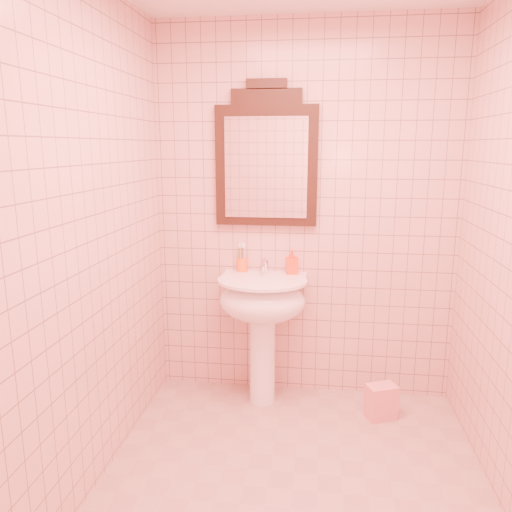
# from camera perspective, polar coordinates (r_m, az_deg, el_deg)

# --- Properties ---
(floor) EXTENTS (2.20, 2.20, 0.00)m
(floor) POSITION_cam_1_polar(r_m,az_deg,el_deg) (2.80, 4.17, -25.07)
(floor) COLOR tan
(floor) RESTS_ON ground
(back_wall) EXTENTS (2.00, 0.02, 2.50)m
(back_wall) POSITION_cam_1_polar(r_m,az_deg,el_deg) (3.35, 5.60, 4.63)
(back_wall) COLOR #D6A295
(back_wall) RESTS_ON floor
(pedestal_sink) EXTENTS (0.58, 0.58, 0.86)m
(pedestal_sink) POSITION_cam_1_polar(r_m,az_deg,el_deg) (3.28, 0.73, -6.06)
(pedestal_sink) COLOR white
(pedestal_sink) RESTS_ON floor
(faucet) EXTENTS (0.04, 0.16, 0.11)m
(faucet) POSITION_cam_1_polar(r_m,az_deg,el_deg) (3.34, 1.01, -1.11)
(faucet) COLOR white
(faucet) RESTS_ON pedestal_sink
(mirror) EXTENTS (0.67, 0.06, 0.93)m
(mirror) POSITION_cam_1_polar(r_m,az_deg,el_deg) (3.31, 1.18, 10.96)
(mirror) COLOR black
(mirror) RESTS_ON back_wall
(toothbrush_cup) EXTENTS (0.07, 0.07, 0.17)m
(toothbrush_cup) POSITION_cam_1_polar(r_m,az_deg,el_deg) (3.40, -1.61, -0.98)
(toothbrush_cup) COLOR #FD6015
(toothbrush_cup) RESTS_ON pedestal_sink
(soap_dispenser) EXTENTS (0.09, 0.09, 0.17)m
(soap_dispenser) POSITION_cam_1_polar(r_m,az_deg,el_deg) (3.34, 4.12, -0.69)
(soap_dispenser) COLOR red
(soap_dispenser) RESTS_ON pedestal_sink
(towel) EXTENTS (0.22, 0.18, 0.22)m
(towel) POSITION_cam_1_polar(r_m,az_deg,el_deg) (3.40, 14.12, -15.84)
(towel) COLOR pink
(towel) RESTS_ON floor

